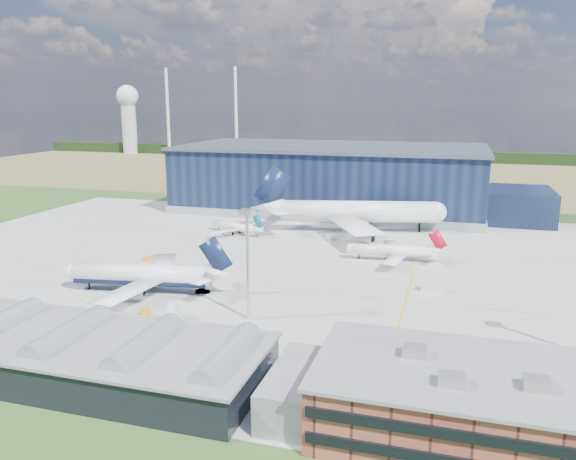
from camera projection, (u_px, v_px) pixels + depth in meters
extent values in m
plane|color=#33511E|center=(253.00, 273.00, 146.13)|extent=(600.00, 600.00, 0.00)
cube|color=#979792|center=(266.00, 263.00, 155.46)|extent=(220.00, 160.00, 0.06)
cube|color=yellow|center=(239.00, 285.00, 136.78)|extent=(180.00, 0.40, 0.02)
cube|color=yellow|center=(291.00, 241.00, 178.80)|extent=(180.00, 0.40, 0.02)
cube|color=yellow|center=(168.00, 254.00, 163.82)|extent=(0.40, 120.00, 0.02)
cube|color=yellow|center=(413.00, 275.00, 144.30)|extent=(0.40, 120.00, 0.02)
cube|color=olive|center=(374.00, 173.00, 351.56)|extent=(600.00, 220.00, 0.01)
cube|color=black|center=(389.00, 155.00, 425.37)|extent=(600.00, 8.00, 8.00)
cylinder|color=silver|center=(168.00, 112.00, 459.28)|extent=(2.40, 2.40, 70.00)
cylinder|color=silver|center=(236.00, 112.00, 442.54)|extent=(2.40, 2.40, 70.00)
cylinder|color=silver|center=(129.00, 130.00, 478.46)|extent=(12.00, 12.00, 40.00)
sphere|color=white|center=(127.00, 96.00, 472.19)|extent=(18.00, 18.00, 18.00)
cube|color=#0F1932|center=(332.00, 178.00, 232.04)|extent=(120.00, 60.00, 25.00)
cube|color=gray|center=(331.00, 204.00, 234.48)|extent=(121.00, 61.00, 3.20)
cube|color=#464C58|center=(332.00, 147.00, 229.12)|extent=(122.00, 62.00, 1.20)
cube|color=#0F1932|center=(518.00, 205.00, 208.75)|extent=(24.00, 30.00, 12.00)
cube|color=brown|center=(489.00, 407.00, 73.76)|extent=(45.00, 22.00, 9.00)
cube|color=slate|center=(492.00, 374.00, 72.70)|extent=(46.00, 23.00, 0.50)
cube|color=black|center=(495.00, 442.00, 62.85)|extent=(44.00, 0.40, 1.40)
cube|color=black|center=(484.00, 378.00, 84.55)|extent=(44.00, 0.40, 1.40)
cube|color=black|center=(486.00, 357.00, 83.77)|extent=(44.00, 0.40, 1.40)
cube|color=#A8A8A3|center=(414.00, 352.00, 77.16)|extent=(3.20, 2.60, 1.60)
cube|color=#A8A8A3|center=(537.00, 384.00, 68.31)|extent=(3.20, 2.60, 1.60)
cube|color=#A8A8A3|center=(452.00, 380.00, 69.23)|extent=(3.20, 2.60, 1.60)
cube|color=black|center=(70.00, 355.00, 92.22)|extent=(65.00, 22.00, 6.00)
cube|color=slate|center=(69.00, 337.00, 91.50)|extent=(66.00, 23.00, 0.50)
cube|color=slate|center=(305.00, 390.00, 81.07)|extent=(10.00, 18.00, 6.00)
cylinder|color=gray|center=(69.00, 336.00, 91.46)|extent=(4.40, 18.00, 4.40)
cylinder|color=gray|center=(145.00, 346.00, 87.55)|extent=(4.40, 18.00, 4.40)
cylinder|color=gray|center=(228.00, 358.00, 83.65)|extent=(4.40, 18.00, 4.40)
cylinder|color=silver|center=(248.00, 268.00, 112.86)|extent=(0.70, 0.70, 22.00)
cube|color=silver|center=(247.00, 212.00, 110.28)|extent=(2.60, 2.60, 1.00)
cube|color=orange|center=(145.00, 314.00, 116.31)|extent=(3.67, 4.05, 1.44)
cube|color=orange|center=(149.00, 259.00, 157.16)|extent=(2.66, 3.25, 1.22)
cube|color=silver|center=(433.00, 287.00, 131.61)|extent=(5.62, 3.31, 2.30)
cube|color=silver|center=(331.00, 237.00, 181.57)|extent=(3.97, 4.00, 1.47)
cube|color=silver|center=(418.00, 371.00, 90.32)|extent=(5.44, 2.72, 2.58)
cube|color=silver|center=(174.00, 314.00, 114.33)|extent=(2.63, 4.67, 2.82)
imported|color=#99999E|center=(196.00, 351.00, 99.24)|extent=(4.13, 2.48, 1.32)
imported|color=#99999E|center=(203.00, 291.00, 130.56)|extent=(3.61, 2.28, 1.12)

